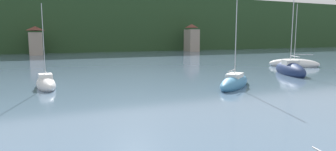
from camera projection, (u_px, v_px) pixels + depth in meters
name	position (u px, v px, depth m)	size (l,w,h in m)	color
wooded_hillside	(40.00, 28.00, 106.68)	(352.00, 55.23, 34.38)	#264223
shore_building_west	(36.00, 41.00, 73.77)	(3.28, 6.12, 7.22)	gray
shore_building_westcentral	(192.00, 38.00, 90.33)	(3.38, 4.76, 8.37)	gray
sailboat_far_0	(294.00, 64.00, 46.14)	(7.07, 6.69, 10.13)	white
sailboat_far_2	(46.00, 84.00, 27.08)	(2.04, 5.40, 8.10)	white
sailboat_mid_6	(290.00, 70.00, 36.79)	(5.09, 8.03, 12.11)	navy
sailboat_mid_8	(234.00, 83.00, 27.65)	(6.50, 5.75, 8.76)	teal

